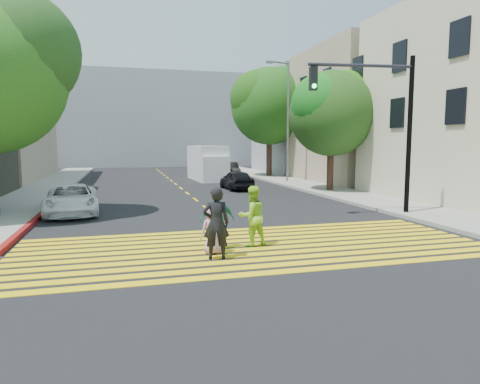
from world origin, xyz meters
name	(u,v)px	position (x,y,z in m)	size (l,w,h in m)	color
ground	(270,258)	(0.00, 0.00, 0.00)	(120.00, 120.00, 0.00)	black
sidewalk_left	(52,185)	(-8.50, 22.00, 0.07)	(3.00, 40.00, 0.15)	gray
sidewalk_right	(318,188)	(8.50, 15.00, 0.07)	(3.00, 60.00, 0.15)	gray
curb_red	(29,226)	(-6.90, 6.00, 0.08)	(0.20, 8.00, 0.16)	maroon
crosswalk	(256,247)	(0.00, 1.28, 0.01)	(13.40, 5.30, 0.01)	yellow
lane_line	(173,182)	(0.00, 22.50, 0.01)	(0.12, 34.40, 0.01)	yellow
building_right_tan	(374,116)	(15.00, 19.00, 5.00)	(10.00, 10.00, 10.00)	tan
building_right_grey	(313,123)	(15.00, 30.00, 5.00)	(10.00, 10.00, 10.00)	gray
backdrop_block	(151,120)	(0.00, 48.00, 6.00)	(30.00, 8.00, 12.00)	gray
tree_right_near	(332,109)	(8.52, 13.33, 5.00)	(6.13, 5.93, 7.39)	#3F271B
tree_right_far	(270,102)	(8.80, 25.38, 6.51)	(7.41, 6.77, 9.64)	#36201A
pedestrian_man	(216,223)	(-1.36, 0.31, 0.93)	(0.68, 0.45, 1.86)	black
pedestrian_woman	(252,216)	(-0.07, 1.44, 0.88)	(0.85, 0.66, 1.75)	#A0E22D
pedestrian_child	(212,230)	(-1.36, 0.83, 0.66)	(0.64, 0.42, 1.31)	#D697B0
pedestrian_extra	(217,220)	(-1.11, 1.36, 0.83)	(0.98, 0.41, 1.67)	#1F816E
white_sedan	(72,199)	(-5.76, 8.75, 0.63)	(2.09, 4.53, 1.26)	white
dark_car_near	(237,180)	(3.35, 16.20, 0.63)	(1.49, 3.70, 1.26)	black
silver_car	(203,168)	(3.44, 28.87, 0.64)	(1.79, 4.40, 1.28)	#A1A5AD
dark_car_parked	(229,170)	(5.06, 25.14, 0.68)	(1.43, 4.11, 1.35)	black
white_van	(208,164)	(2.94, 23.68, 1.31)	(2.45, 5.92, 2.75)	silver
traffic_signal	(382,113)	(6.41, 4.93, 4.15)	(4.36, 0.78, 6.42)	black
street_lamp	(286,114)	(8.02, 19.62, 5.13)	(2.00, 0.68, 8.94)	gray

